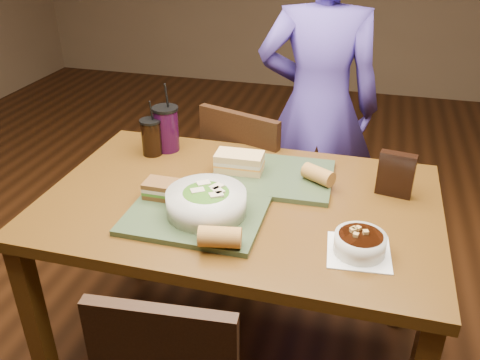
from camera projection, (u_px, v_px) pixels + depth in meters
name	position (u px, v px, depth m)	size (l,w,h in m)	color
ground	(240.00, 358.00, 2.05)	(6.00, 6.00, 0.00)	#381C0B
dining_table	(240.00, 221.00, 1.73)	(1.30, 0.85, 0.75)	#513310
chair_far	(244.00, 186.00, 2.31)	(0.48, 0.49, 0.87)	black
diner	(318.00, 109.00, 2.35)	(0.57, 0.37, 1.56)	#4F3BA4
tray_near	(195.00, 216.00, 1.58)	(0.42, 0.32, 0.02)	#314126
tray_far	(273.00, 176.00, 1.81)	(0.42, 0.32, 0.02)	#314126
salad_bowl	(206.00, 201.00, 1.56)	(0.25, 0.25, 0.08)	silver
soup_bowl	(360.00, 243.00, 1.41)	(0.19, 0.19, 0.07)	white
sandwich_near	(162.00, 189.00, 1.65)	(0.12, 0.08, 0.05)	#593819
sandwich_far	(239.00, 162.00, 1.81)	(0.17, 0.10, 0.07)	tan
baguette_near	(220.00, 237.00, 1.41)	(0.06, 0.06, 0.12)	#AD7533
baguette_far	(318.00, 175.00, 1.74)	(0.06, 0.06, 0.11)	#AD7533
cup_cola	(151.00, 137.00, 1.96)	(0.08, 0.08, 0.22)	black
cup_berry	(166.00, 128.00, 1.98)	(0.10, 0.10, 0.28)	black
chip_bag	(396.00, 175.00, 1.68)	(0.12, 0.04, 0.15)	black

